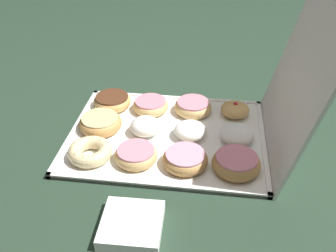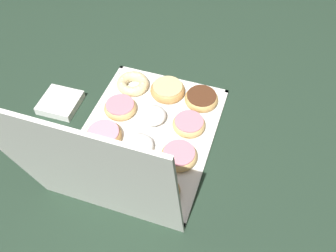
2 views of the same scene
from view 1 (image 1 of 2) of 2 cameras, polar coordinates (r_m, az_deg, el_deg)
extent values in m
plane|color=#233828|center=(1.05, -0.15, -1.77)|extent=(3.00, 3.00, 0.00)
cube|color=white|center=(1.05, -0.15, -1.55)|extent=(0.41, 0.54, 0.01)
cube|color=white|center=(1.11, -13.69, -0.36)|extent=(0.41, 0.01, 0.01)
cube|color=white|center=(1.05, 14.12, -2.49)|extent=(0.41, 0.01, 0.01)
cube|color=white|center=(1.21, 1.09, 4.10)|extent=(0.01, 0.54, 0.01)
cube|color=white|center=(0.90, -1.85, -8.94)|extent=(0.01, 0.54, 0.01)
cube|color=white|center=(0.94, 20.25, 9.08)|extent=(0.41, 0.12, 0.50)
torus|color=tan|center=(1.18, -8.39, 3.68)|extent=(0.11, 0.11, 0.03)
cylinder|color=#59331E|center=(1.17, -8.45, 4.34)|extent=(0.10, 0.10, 0.01)
torus|color=tan|center=(1.08, -10.14, 0.41)|extent=(0.12, 0.12, 0.04)
cylinder|color=#EACC8C|center=(1.07, -10.23, 1.17)|extent=(0.10, 0.10, 0.01)
torus|color=beige|center=(0.98, -11.64, -3.79)|extent=(0.11, 0.11, 0.04)
sphere|color=beige|center=(0.95, -12.40, -4.79)|extent=(0.02, 0.02, 0.02)
sphere|color=beige|center=(0.94, -10.95, -4.64)|extent=(0.02, 0.02, 0.02)
sphere|color=beige|center=(0.96, -9.80, -3.99)|extent=(0.02, 0.02, 0.02)
sphere|color=beige|center=(0.97, -9.42, -3.11)|extent=(0.02, 0.02, 0.02)
sphere|color=beige|center=(0.99, -9.92, -2.35)|extent=(0.02, 0.02, 0.02)
sphere|color=beige|center=(1.00, -11.06, -1.99)|extent=(0.02, 0.02, 0.02)
sphere|color=beige|center=(1.01, -12.43, -2.13)|extent=(0.02, 0.02, 0.02)
sphere|color=beige|center=(1.00, -13.54, -2.73)|extent=(0.02, 0.02, 0.02)
sphere|color=beige|center=(0.98, -13.99, -3.58)|extent=(0.02, 0.02, 0.02)
sphere|color=beige|center=(0.96, -13.57, -4.37)|extent=(0.02, 0.02, 0.02)
torus|color=#E5B770|center=(1.14, -2.64, 3.07)|extent=(0.11, 0.11, 0.03)
cylinder|color=pink|center=(1.14, -2.66, 3.73)|extent=(0.09, 0.09, 0.01)
ellipsoid|color=white|center=(1.04, -3.44, -0.07)|extent=(0.08, 0.08, 0.05)
torus|color=#E5B770|center=(0.95, -4.84, -4.40)|extent=(0.11, 0.11, 0.03)
cylinder|color=pink|center=(0.95, -4.88, -3.68)|extent=(0.09, 0.09, 0.01)
torus|color=#E5B770|center=(1.14, 3.77, 2.85)|extent=(0.11, 0.11, 0.03)
cylinder|color=pink|center=(1.13, 3.80, 3.56)|extent=(0.09, 0.09, 0.01)
ellipsoid|color=white|center=(1.03, 3.38, -0.59)|extent=(0.09, 0.09, 0.04)
torus|color=tan|center=(0.94, 2.60, -5.06)|extent=(0.11, 0.11, 0.04)
cylinder|color=pink|center=(0.93, 2.62, -4.28)|extent=(0.10, 0.10, 0.01)
ellipsoid|color=tan|center=(1.14, 10.06, 2.45)|extent=(0.08, 0.08, 0.04)
sphere|color=#B21923|center=(1.13, 10.15, 3.22)|extent=(0.01, 0.01, 0.01)
ellipsoid|color=white|center=(1.03, 10.32, -1.28)|extent=(0.09, 0.09, 0.04)
torus|color=tan|center=(0.94, 10.23, -5.57)|extent=(0.12, 0.12, 0.04)
cylinder|color=pink|center=(0.93, 10.34, -4.71)|extent=(0.10, 0.10, 0.01)
cube|color=white|center=(0.81, -5.48, -14.60)|extent=(0.13, 0.13, 0.03)
camera|label=2|loc=(1.30, 45.59, 41.05)|focal=39.47mm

